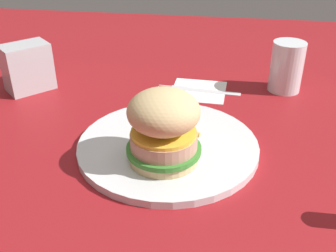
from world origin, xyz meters
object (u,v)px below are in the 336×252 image
at_px(plate, 168,146).
at_px(drink_glass, 286,69).
at_px(sandwich, 164,127).
at_px(napkin, 199,90).
at_px(fork, 198,89).
at_px(napkin_dispenser, 27,67).
at_px(fries_pile, 175,123).

bearing_deg(plate, drink_glass, -38.19).
relative_size(sandwich, drink_glass, 1.08).
bearing_deg(napkin, fork, 85.53).
xyz_separation_m(sandwich, napkin_dispenser, (0.23, 0.32, -0.02)).
bearing_deg(fries_pile, drink_glass, -44.43).
bearing_deg(fork, napkin_dispenser, 97.31).
bearing_deg(sandwich, fries_pile, -1.47).
height_order(sandwich, napkin, sandwich).
height_order(plate, napkin, plate).
relative_size(plate, napkin_dispenser, 2.97).
xyz_separation_m(plate, drink_glass, (0.26, -0.20, 0.04)).
bearing_deg(fork, napkin, -94.47).
height_order(sandwich, fries_pile, sandwich).
bearing_deg(napkin_dispenser, plate, -76.46).
height_order(sandwich, drink_glass, sandwich).
bearing_deg(drink_glass, napkin_dispenser, 98.35).
relative_size(plate, fork, 1.64).
distance_m(napkin, drink_glass, 0.18).
relative_size(fries_pile, fork, 0.52).
distance_m(sandwich, fork, 0.28).
xyz_separation_m(sandwich, napkin, (0.27, -0.03, -0.07)).
relative_size(napkin, fork, 0.63).
height_order(fork, drink_glass, drink_glass).
height_order(plate, sandwich, sandwich).
relative_size(plate, sandwich, 2.60).
bearing_deg(fries_pile, plate, 176.47).
height_order(fries_pile, drink_glass, drink_glass).
relative_size(fork, drink_glass, 1.71).
distance_m(fork, drink_glass, 0.18).
xyz_separation_m(plate, fries_pile, (0.05, -0.00, 0.01)).
bearing_deg(fork, drink_glass, -79.63).
height_order(napkin, fork, fork).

